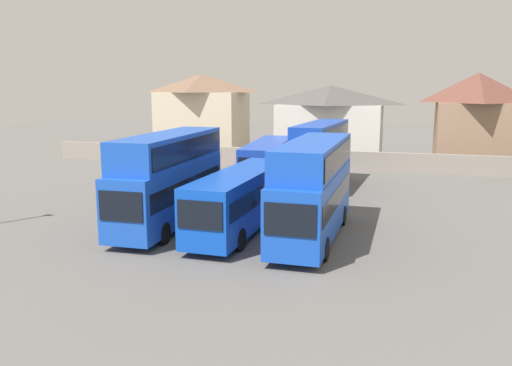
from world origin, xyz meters
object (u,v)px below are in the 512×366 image
Objects in this scene: bus_1 at (169,175)px; bus_4 at (268,161)px; bus_3 at (313,185)px; house_terrace_right at (476,118)px; bus_2 at (241,197)px; house_terrace_left at (202,115)px; house_terrace_centre at (330,123)px; bus_5 at (320,152)px.

bus_1 is 13.20m from bus_4.
house_terrace_right is at bearing 160.39° from bus_3.
bus_3 is 0.94× the size of bus_4.
bus_2 is (4.20, 0.06, -1.05)m from bus_1.
bus_3 is (8.24, -0.37, -0.07)m from bus_1.
bus_1 is at bearing -71.74° from house_terrace_left.
house_terrace_right reaches higher than house_terrace_centre.
bus_1 is at bearing -22.99° from bus_5.
bus_1 is 1.20× the size of house_terrace_right.
house_terrace_centre is (14.47, -0.30, -0.63)m from house_terrace_left.
house_terrace_right is (19.22, 29.95, 1.74)m from bus_1.
bus_4 is at bearing 168.32° from bus_1.
bus_3 is 0.97× the size of bus_5.
bus_1 is at bearing -15.11° from bus_4.
bus_2 is 28.87m from house_terrace_centre.
house_terrace_left is (-13.81, 29.08, 2.78)m from bus_2.
bus_5 is (4.10, 0.06, 0.84)m from bus_4.
house_terrace_centre is at bearing -179.79° from bus_2.
bus_2 is 1.05× the size of bus_3.
house_terrace_left is at bearing -131.83° from bus_5.
house_terrace_centre is at bearing -1.18° from house_terrace_left.
bus_3 is 32.29m from house_terrace_right.
house_terrace_centre is at bearing -171.00° from bus_5.
house_terrace_right is (14.36, 1.10, 0.64)m from house_terrace_centre.
bus_2 is 4.18m from bus_3.
bus_4 is 1.03× the size of bus_5.
bus_5 is at bearing -172.02° from bus_3.
bus_3 is at bearing 85.41° from bus_2.
bus_5 is 15.95m from house_terrace_centre.
bus_2 is 1.16× the size of house_terrace_left.
bus_4 is 4.19m from bus_5.
bus_1 is 0.96× the size of bus_4.
bus_4 is at bearing -170.25° from bus_2.
bus_1 is 4.33m from bus_2.
bus_3 is 0.95× the size of house_terrace_centre.
bus_2 is 1.02× the size of bus_5.
bus_2 is at bearing -91.30° from house_terrace_centre.
bus_5 is (-1.81, 13.39, -0.00)m from bus_3.
house_terrace_left is at bearing -163.21° from bus_1.
house_terrace_left reaches higher than bus_3.
bus_4 is 1.02× the size of house_terrace_centre.
house_terrace_centre reaches higher than bus_5.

